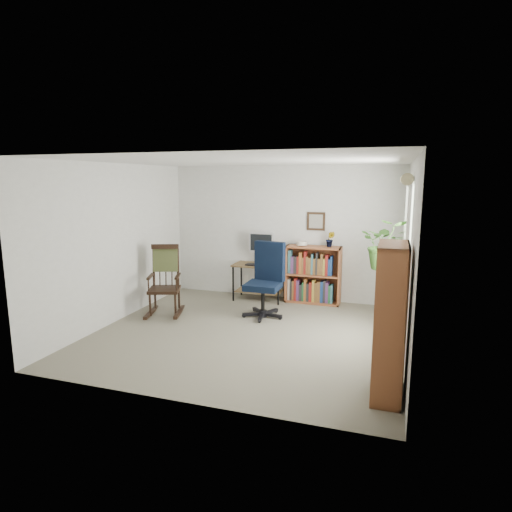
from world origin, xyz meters
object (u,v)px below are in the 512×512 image
(tall_bookshelf, at_px, (390,321))
(low_bookshelf, at_px, (313,275))
(rocking_chair, at_px, (164,280))
(office_chair, at_px, (263,280))
(desk, at_px, (259,282))

(tall_bookshelf, bearing_deg, low_bookshelf, 113.57)
(low_bookshelf, bearing_deg, tall_bookshelf, -66.43)
(low_bookshelf, xyz_separation_m, tall_bookshelf, (1.33, -3.04, 0.27))
(rocking_chair, xyz_separation_m, tall_bookshelf, (3.47, -1.62, 0.20))
(rocking_chair, height_order, low_bookshelf, rocking_chair)
(office_chair, height_order, low_bookshelf, office_chair)
(desk, height_order, office_chair, office_chair)
(desk, relative_size, low_bookshelf, 0.90)
(rocking_chair, bearing_deg, desk, 27.21)
(rocking_chair, relative_size, low_bookshelf, 1.13)
(office_chair, bearing_deg, low_bookshelf, 69.90)
(desk, height_order, tall_bookshelf, tall_bookshelf)
(office_chair, relative_size, low_bookshelf, 1.19)
(office_chair, relative_size, rocking_chair, 1.05)
(desk, bearing_deg, tall_bookshelf, -51.92)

